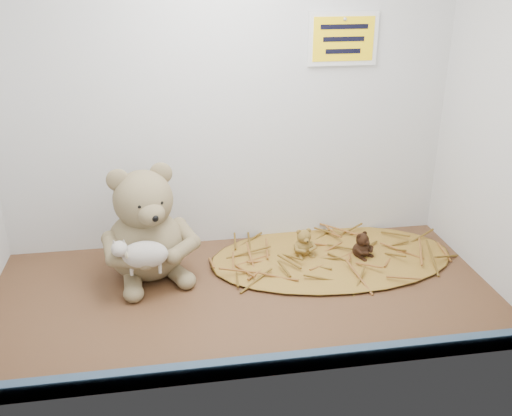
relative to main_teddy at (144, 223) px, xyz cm
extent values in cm
cube|color=#492D19|center=(22.82, -12.91, -14.52)|extent=(120.00, 60.00, 0.40)
cube|color=silver|center=(22.82, 17.09, 30.48)|extent=(120.00, 0.40, 90.00)
cube|color=silver|center=(82.82, -12.91, 30.48)|extent=(0.40, 60.00, 90.00)
cube|color=#3D5975|center=(22.82, -41.71, -12.72)|extent=(119.28, 2.20, 3.60)
ellipsoid|color=olive|center=(48.23, 0.91, -13.89)|extent=(65.14, 37.83, 1.26)
cube|color=yellow|center=(52.82, 16.49, 40.48)|extent=(16.00, 1.20, 11.00)
camera|label=1|loc=(6.64, -128.86, 57.91)|focal=40.00mm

